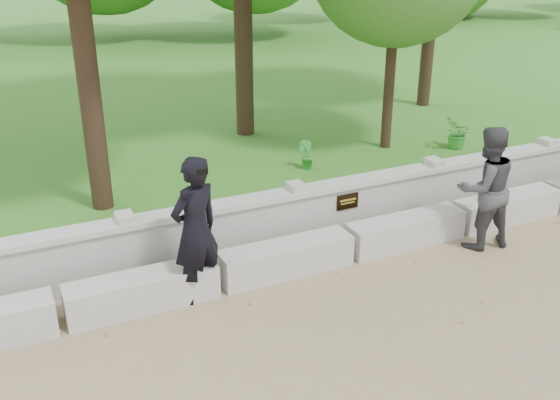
{
  "coord_description": "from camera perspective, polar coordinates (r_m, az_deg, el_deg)",
  "views": [
    {
      "loc": [
        -4.34,
        -4.91,
        4.33
      ],
      "look_at": [
        -1.07,
        1.95,
        1.09
      ],
      "focal_mm": 40.0,
      "sensor_mm": 36.0,
      "label": 1
    }
  ],
  "objects": [
    {
      "name": "shrub_b",
      "position": [
        11.76,
        2.39,
        4.16
      ],
      "size": [
        0.35,
        0.37,
        0.54
      ],
      "primitive_type": "imported",
      "rotation": [
        0.0,
        0.0,
        2.03
      ],
      "color": "#308A2F",
      "rests_on": "lawn"
    },
    {
      "name": "visitor_left",
      "position": [
        9.56,
        18.25,
        1.03
      ],
      "size": [
        0.99,
        0.82,
        1.86
      ],
      "color": "#39393D",
      "rests_on": "ground"
    },
    {
      "name": "parapet_wall",
      "position": [
        9.5,
        4.17,
        -1.01
      ],
      "size": [
        12.5,
        0.35,
        0.9
      ],
      "color": "#AEABA4",
      "rests_on": "ground"
    },
    {
      "name": "ground",
      "position": [
        7.85,
        13.56,
        -11.12
      ],
      "size": [
        80.0,
        80.0,
        0.0
      ],
      "primitive_type": "plane",
      "color": "#917B59",
      "rests_on": "ground"
    },
    {
      "name": "shrub_c",
      "position": [
        13.37,
        15.93,
        5.87
      ],
      "size": [
        0.77,
        0.77,
        0.65
      ],
      "primitive_type": "imported",
      "rotation": [
        0.0,
        0.0,
        3.92
      ],
      "color": "#308A2F",
      "rests_on": "lawn"
    },
    {
      "name": "concrete_bench",
      "position": [
        9.06,
        6.3,
        -4.02
      ],
      "size": [
        11.9,
        0.45,
        0.45
      ],
      "color": "#B9B6AE",
      "rests_on": "ground"
    },
    {
      "name": "man_main",
      "position": [
        7.78,
        -7.75,
        -2.77
      ],
      "size": [
        0.83,
        0.77,
        1.94
      ],
      "color": "black",
      "rests_on": "ground"
    },
    {
      "name": "lawn",
      "position": [
        19.85,
        -12.43,
        10.33
      ],
      "size": [
        40.0,
        22.0,
        0.25
      ],
      "primitive_type": "cube",
      "color": "#2C691B",
      "rests_on": "ground"
    }
  ]
}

